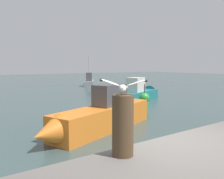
% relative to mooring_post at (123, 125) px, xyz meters
% --- Properties ---
extents(mooring_post, '(0.29, 0.29, 0.83)m').
position_rel_mooring_post_xyz_m(mooring_post, '(0.00, 0.00, 0.00)').
color(mooring_post, '#4C3823').
rests_on(mooring_post, harbor_quay).
extents(seagull, '(0.51, 0.53, 0.22)m').
position_rel_mooring_post_xyz_m(seagull, '(-0.00, -0.00, 0.53)').
color(seagull, '#C66D60').
rests_on(seagull, mooring_post).
extents(boat_teal, '(4.81, 2.72, 1.72)m').
position_rel_mooring_post_xyz_m(boat_teal, '(9.16, 9.51, -1.08)').
color(boat_teal, '#1E7075').
rests_on(boat_teal, ground_plane).
extents(boat_grey, '(3.46, 4.80, 3.46)m').
position_rel_mooring_post_xyz_m(boat_grey, '(12.01, 21.43, -1.07)').
color(boat_grey, gray).
rests_on(boat_grey, ground_plane).
extents(boat_orange, '(5.49, 2.77, 1.64)m').
position_rel_mooring_post_xyz_m(boat_orange, '(2.51, 4.52, -1.00)').
color(boat_orange, orange).
rests_on(boat_orange, ground_plane).
extents(channel_buoy, '(0.56, 0.56, 1.33)m').
position_rel_mooring_post_xyz_m(channel_buoy, '(6.95, 6.90, -1.06)').
color(channel_buoy, green).
rests_on(channel_buoy, ground_plane).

